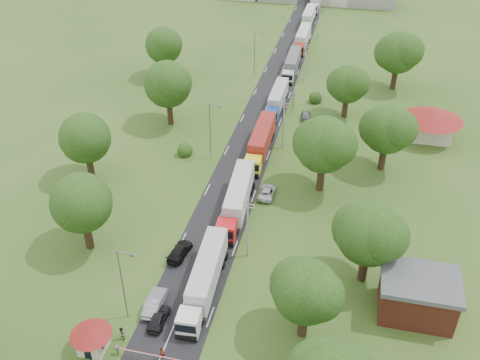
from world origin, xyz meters
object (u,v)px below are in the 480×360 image
(car_lane_front, at_px, (159,318))
(car_lane_mid, at_px, (155,302))
(truck_0, at_px, (205,277))
(guard_booth, at_px, (91,336))
(info_sign, at_px, (293,97))
(boom_barrier, at_px, (145,354))
(pedestrian_near, at_px, (162,354))

(car_lane_front, bearing_deg, car_lane_mid, -60.03)
(car_lane_front, bearing_deg, truck_0, -123.16)
(guard_booth, bearing_deg, info_sign, 78.32)
(boom_barrier, distance_m, car_lane_mid, 7.18)
(info_sign, bearing_deg, guard_booth, -101.68)
(boom_barrier, height_order, info_sign, info_sign)
(boom_barrier, bearing_deg, car_lane_front, 94.76)
(info_sign, bearing_deg, pedestrian_near, -94.72)
(car_lane_front, bearing_deg, boom_barrier, 94.37)
(car_lane_mid, distance_m, pedestrian_near, 7.26)
(pedestrian_near, bearing_deg, boom_barrier, 155.65)
(car_lane_mid, bearing_deg, info_sign, -101.24)
(boom_barrier, relative_size, car_lane_mid, 1.87)
(boom_barrier, height_order, truck_0, truck_0)
(boom_barrier, xyz_separation_m, info_sign, (6.56, 60.00, 2.11))
(car_lane_mid, relative_size, pedestrian_near, 3.13)
(info_sign, distance_m, car_lane_mid, 53.67)
(boom_barrier, relative_size, guard_booth, 2.10)
(boom_barrier, distance_m, info_sign, 60.39)
(boom_barrier, relative_size, info_sign, 2.25)
(info_sign, height_order, pedestrian_near, info_sign)
(guard_booth, distance_m, car_lane_front, 7.52)
(car_lane_front, bearing_deg, info_sign, -97.62)
(car_lane_front, bearing_deg, pedestrian_near, 114.27)
(info_sign, height_order, truck_0, truck_0)
(guard_booth, height_order, truck_0, truck_0)
(truck_0, distance_m, car_lane_mid, 6.38)
(guard_booth, bearing_deg, boom_barrier, 0.01)
(info_sign, relative_size, pedestrian_near, 2.60)
(guard_booth, relative_size, info_sign, 1.07)
(guard_booth, height_order, info_sign, info_sign)
(info_sign, xyz_separation_m, pedestrian_near, (-4.91, -59.50, -2.21))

